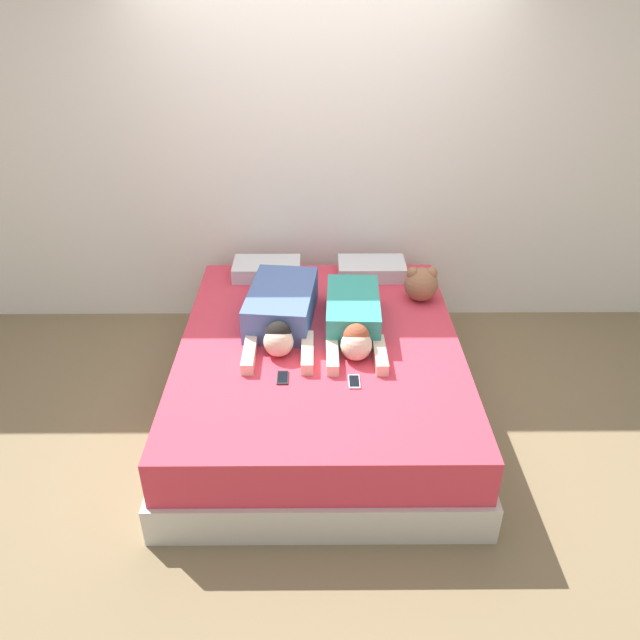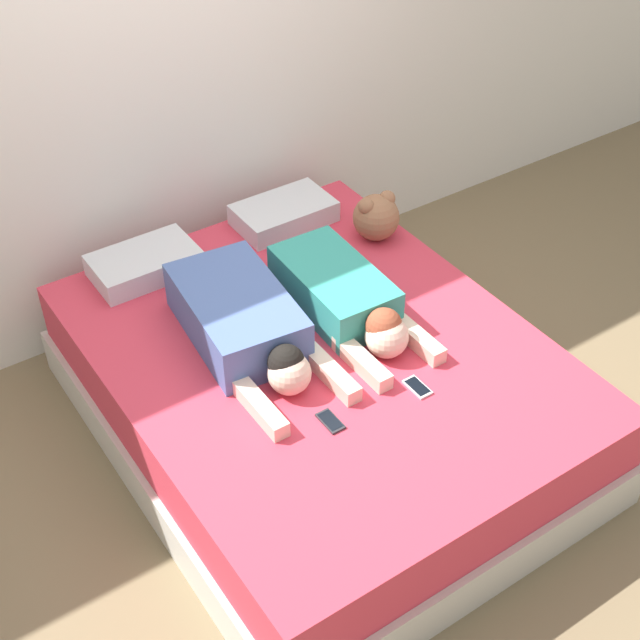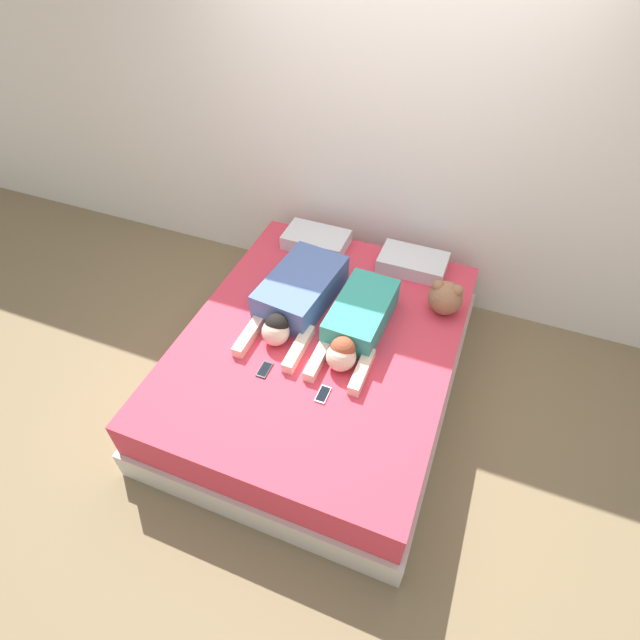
{
  "view_description": "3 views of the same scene",
  "coord_description": "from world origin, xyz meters",
  "px_view_note": "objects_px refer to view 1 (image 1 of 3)",
  "views": [
    {
      "loc": [
        -0.02,
        -3.2,
        2.56
      ],
      "look_at": [
        0.0,
        0.0,
        0.66
      ],
      "focal_mm": 35.0,
      "sensor_mm": 36.0,
      "label": 1
    },
    {
      "loc": [
        -1.57,
        -2.33,
        3.0
      ],
      "look_at": [
        0.0,
        0.0,
        0.66
      ],
      "focal_mm": 50.0,
      "sensor_mm": 36.0,
      "label": 2
    },
    {
      "loc": [
        0.8,
        -2.03,
        2.87
      ],
      "look_at": [
        0.0,
        0.0,
        0.66
      ],
      "focal_mm": 28.0,
      "sensor_mm": 36.0,
      "label": 3
    }
  ],
  "objects_px": {
    "cell_phone_left": "(283,378)",
    "pillow_head_left": "(267,269)",
    "pillow_head_right": "(372,269)",
    "cell_phone_right": "(354,382)",
    "person_left": "(281,310)",
    "person_right": "(354,319)",
    "bed": "(320,375)",
    "plush_toy": "(421,283)"
  },
  "relations": [
    {
      "from": "cell_phone_right",
      "to": "person_left",
      "type": "bearing_deg",
      "value": 124.61
    },
    {
      "from": "person_right",
      "to": "cell_phone_left",
      "type": "xyz_separation_m",
      "value": [
        -0.42,
        -0.49,
        -0.09
      ]
    },
    {
      "from": "pillow_head_right",
      "to": "cell_phone_right",
      "type": "height_order",
      "value": "pillow_head_right"
    },
    {
      "from": "pillow_head_right",
      "to": "cell_phone_right",
      "type": "distance_m",
      "value": 1.33
    },
    {
      "from": "person_left",
      "to": "pillow_head_right",
      "type": "bearing_deg",
      "value": 47.98
    },
    {
      "from": "pillow_head_left",
      "to": "cell_phone_right",
      "type": "xyz_separation_m",
      "value": [
        0.57,
        -1.31,
        -0.05
      ]
    },
    {
      "from": "cell_phone_right",
      "to": "plush_toy",
      "type": "height_order",
      "value": "plush_toy"
    },
    {
      "from": "bed",
      "to": "pillow_head_left",
      "type": "distance_m",
      "value": 1.02
    },
    {
      "from": "pillow_head_right",
      "to": "person_right",
      "type": "height_order",
      "value": "person_right"
    },
    {
      "from": "cell_phone_right",
      "to": "cell_phone_left",
      "type": "bearing_deg",
      "value": 174.05
    },
    {
      "from": "pillow_head_left",
      "to": "plush_toy",
      "type": "xyz_separation_m",
      "value": [
        1.07,
        -0.36,
        0.07
      ]
    },
    {
      "from": "person_left",
      "to": "plush_toy",
      "type": "bearing_deg",
      "value": 19.61
    },
    {
      "from": "person_left",
      "to": "plush_toy",
      "type": "relative_size",
      "value": 4.1
    },
    {
      "from": "cell_phone_left",
      "to": "plush_toy",
      "type": "xyz_separation_m",
      "value": [
        0.89,
        0.91,
        0.12
      ]
    },
    {
      "from": "bed",
      "to": "plush_toy",
      "type": "relative_size",
      "value": 9.16
    },
    {
      "from": "person_left",
      "to": "person_right",
      "type": "distance_m",
      "value": 0.46
    },
    {
      "from": "bed",
      "to": "person_right",
      "type": "height_order",
      "value": "person_right"
    },
    {
      "from": "cell_phone_left",
      "to": "pillow_head_left",
      "type": "bearing_deg",
      "value": 97.68
    },
    {
      "from": "cell_phone_left",
      "to": "bed",
      "type": "bearing_deg",
      "value": 61.19
    },
    {
      "from": "pillow_head_left",
      "to": "cell_phone_left",
      "type": "distance_m",
      "value": 1.28
    },
    {
      "from": "person_left",
      "to": "bed",
      "type": "bearing_deg",
      "value": -39.06
    },
    {
      "from": "bed",
      "to": "plush_toy",
      "type": "bearing_deg",
      "value": 37.62
    },
    {
      "from": "bed",
      "to": "person_right",
      "type": "relative_size",
      "value": 2.49
    },
    {
      "from": "pillow_head_left",
      "to": "cell_phone_left",
      "type": "bearing_deg",
      "value": -82.32
    },
    {
      "from": "pillow_head_left",
      "to": "cell_phone_right",
      "type": "bearing_deg",
      "value": -66.64
    },
    {
      "from": "pillow_head_left",
      "to": "pillow_head_right",
      "type": "relative_size",
      "value": 1.0
    },
    {
      "from": "bed",
      "to": "plush_toy",
      "type": "xyz_separation_m",
      "value": [
        0.68,
        0.53,
        0.38
      ]
    },
    {
      "from": "pillow_head_left",
      "to": "person_right",
      "type": "relative_size",
      "value": 0.55
    },
    {
      "from": "cell_phone_left",
      "to": "person_right",
      "type": "bearing_deg",
      "value": 49.39
    },
    {
      "from": "person_left",
      "to": "cell_phone_right",
      "type": "xyz_separation_m",
      "value": [
        0.43,
        -0.62,
        -0.1
      ]
    },
    {
      "from": "person_left",
      "to": "cell_phone_left",
      "type": "xyz_separation_m",
      "value": [
        0.03,
        -0.58,
        -0.1
      ]
    },
    {
      "from": "bed",
      "to": "cell_phone_left",
      "type": "height_order",
      "value": "cell_phone_left"
    },
    {
      "from": "bed",
      "to": "pillow_head_right",
      "type": "bearing_deg",
      "value": 66.78
    },
    {
      "from": "pillow_head_right",
      "to": "cell_phone_right",
      "type": "xyz_separation_m",
      "value": [
        -0.2,
        -1.31,
        -0.05
      ]
    },
    {
      "from": "pillow_head_right",
      "to": "plush_toy",
      "type": "bearing_deg",
      "value": -50.17
    },
    {
      "from": "pillow_head_right",
      "to": "cell_phone_right",
      "type": "bearing_deg",
      "value": -98.5
    },
    {
      "from": "pillow_head_right",
      "to": "bed",
      "type": "bearing_deg",
      "value": -113.22
    },
    {
      "from": "pillow_head_left",
      "to": "plush_toy",
      "type": "bearing_deg",
      "value": -18.79
    },
    {
      "from": "person_left",
      "to": "cell_phone_left",
      "type": "distance_m",
      "value": 0.59
    },
    {
      "from": "bed",
      "to": "pillow_head_left",
      "type": "bearing_deg",
      "value": 113.22
    },
    {
      "from": "pillow_head_left",
      "to": "person_left",
      "type": "height_order",
      "value": "person_left"
    },
    {
      "from": "plush_toy",
      "to": "person_right",
      "type": "bearing_deg",
      "value": -138.47
    }
  ]
}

